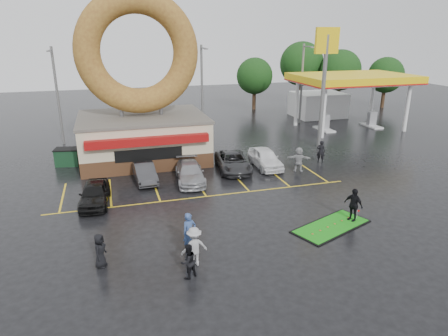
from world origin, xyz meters
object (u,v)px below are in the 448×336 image
object	(u,v)px
streetlight_mid	(202,87)
person_blue	(189,232)
car_black	(95,194)
shell_sign	(325,66)
car_grey	(233,162)
streetlight_right	(302,82)
car_silver	(190,173)
dumpster	(68,157)
putting_green	(331,226)
gas_station	(337,91)
streetlight_left	(57,94)
donut_shop	(141,106)
person_cameraman	(353,205)
car_white	(265,158)
car_dgrey	(145,173)

from	to	relation	value
streetlight_mid	person_blue	xyz separation A→B (m)	(-6.42, -23.89, -3.80)
car_black	shell_sign	bearing A→B (deg)	26.98
car_black	car_grey	size ratio (longest dim) A/B	0.83
streetlight_right	car_silver	bearing A→B (deg)	-136.65
streetlight_right	streetlight_mid	bearing A→B (deg)	-175.24
car_grey	person_blue	bearing A→B (deg)	-110.79
person_blue	dumpster	size ratio (longest dim) A/B	1.10
car_silver	putting_green	world-z (taller)	car_silver
gas_station	streetlight_left	size ratio (longest dim) A/B	1.52
donut_shop	person_blue	bearing A→B (deg)	-87.91
donut_shop	car_black	distance (m)	10.36
car_grey	person_cameraman	distance (m)	11.00
car_white	streetlight_left	bearing A→B (deg)	144.00
gas_station	streetlight_right	size ratio (longest dim) A/B	1.52
streetlight_right	putting_green	size ratio (longest dim) A/B	1.78
streetlight_mid	car_silver	distance (m)	15.73
car_grey	person_cameraman	xyz separation A→B (m)	(3.81, -10.31, 0.29)
person_cameraman	dumpster	world-z (taller)	person_cameraman
streetlight_left	streetlight_right	distance (m)	26.08
streetlight_left	car_dgrey	xyz separation A→B (m)	(6.47, -12.53, -4.13)
shell_sign	car_silver	world-z (taller)	shell_sign
shell_sign	car_dgrey	xyz separation A→B (m)	(-16.53, -4.62, -6.73)
donut_shop	car_grey	bearing A→B (deg)	-38.80
car_silver	person_cameraman	distance (m)	11.56
car_silver	putting_green	xyz separation A→B (m)	(6.01, -9.12, -0.64)
shell_sign	car_grey	bearing A→B (deg)	-157.31
streetlight_mid	dumpster	xyz separation A→B (m)	(-13.10, -8.01, -4.13)
car_black	car_silver	size ratio (longest dim) A/B	0.89
donut_shop	streetlight_right	bearing A→B (deg)	25.21
dumpster	person_cameraman	bearing A→B (deg)	-33.28
donut_shop	putting_green	distance (m)	18.42
donut_shop	car_black	bearing A→B (deg)	-113.99
person_cameraman	dumpster	xyz separation A→B (m)	(-16.17, 15.29, -0.33)
gas_station	person_blue	size ratio (longest dim) A/B	6.92
streetlight_right	car_dgrey	xyz separation A→B (m)	(-19.53, -14.53, -4.13)
car_dgrey	person_blue	size ratio (longest dim) A/B	1.99
putting_green	streetlight_right	bearing A→B (deg)	67.05
car_white	person_cameraman	distance (m)	10.34
streetlight_mid	streetlight_right	world-z (taller)	same
donut_shop	person_blue	xyz separation A→B (m)	(0.58, -15.94, -3.48)
shell_sign	person_cameraman	xyz separation A→B (m)	(-5.92, -14.38, -6.40)
donut_shop	person_cameraman	distance (m)	18.69
car_grey	car_silver	bearing A→B (deg)	-150.75
person_cameraman	putting_green	bearing A→B (deg)	-99.21
car_silver	putting_green	size ratio (longest dim) A/B	0.92
person_blue	car_grey	bearing A→B (deg)	42.68
gas_station	dumpster	size ratio (longest dim) A/B	7.58
donut_shop	putting_green	xyz separation A→B (m)	(8.56, -15.70, -4.43)
shell_sign	putting_green	size ratio (longest dim) A/B	2.10
streetlight_left	streetlight_right	size ratio (longest dim) A/B	1.00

